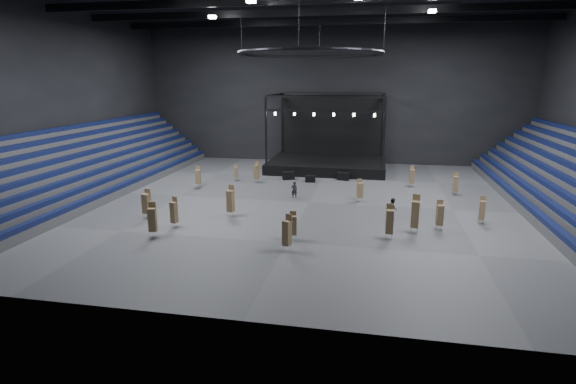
% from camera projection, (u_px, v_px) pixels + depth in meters
% --- Properties ---
extents(floor, '(50.00, 50.00, 0.00)m').
position_uv_depth(floor, '(309.00, 202.00, 40.85)').
color(floor, '#4A4A4D').
rests_on(floor, ground).
extents(wall_back, '(50.00, 0.20, 18.00)m').
position_uv_depth(wall_back, '(333.00, 94.00, 58.63)').
color(wall_back, black).
rests_on(wall_back, ground).
extents(wall_front, '(50.00, 0.20, 18.00)m').
position_uv_depth(wall_front, '(238.00, 127.00, 18.65)').
color(wall_front, black).
rests_on(wall_front, ground).
extents(wall_left, '(0.20, 42.00, 18.00)m').
position_uv_depth(wall_left, '(53.00, 99.00, 43.22)').
color(wall_left, black).
rests_on(wall_left, ground).
extents(bleachers_left, '(7.20, 40.00, 6.40)m').
position_uv_depth(bleachers_left, '(81.00, 174.00, 44.63)').
color(bleachers_left, '#464648').
rests_on(bleachers_left, floor).
extents(stage, '(14.00, 10.00, 9.20)m').
position_uv_depth(stage, '(328.00, 157.00, 55.95)').
color(stage, black).
rests_on(stage, floor).
extents(truss_ring, '(12.30, 12.30, 5.15)m').
position_uv_depth(truss_ring, '(311.00, 53.00, 37.66)').
color(truss_ring, black).
rests_on(truss_ring, ceiling).
extents(roof_girders, '(49.00, 30.35, 0.70)m').
position_uv_depth(roof_girders, '(311.00, 0.00, 36.63)').
color(roof_girders, black).
rests_on(roof_girders, ceiling).
extents(flight_case_left, '(1.46, 1.06, 0.88)m').
position_uv_depth(flight_case_left, '(288.00, 176.00, 50.05)').
color(flight_case_left, black).
rests_on(flight_case_left, floor).
extents(flight_case_mid, '(1.09, 0.57, 0.72)m').
position_uv_depth(flight_case_mid, '(310.00, 179.00, 48.77)').
color(flight_case_mid, black).
rests_on(flight_case_mid, floor).
extents(flight_case_right, '(1.40, 0.87, 0.87)m').
position_uv_depth(flight_case_right, '(343.00, 176.00, 49.71)').
color(flight_case_right, black).
rests_on(flight_case_right, floor).
extents(chair_stack_0, '(0.66, 0.66, 2.54)m').
position_uv_depth(chair_stack_0, '(152.00, 219.00, 31.64)').
color(chair_stack_0, silver).
rests_on(chair_stack_0, floor).
extents(chair_stack_1, '(0.64, 0.64, 2.42)m').
position_uv_depth(chair_stack_1, '(147.00, 203.00, 35.85)').
color(chair_stack_1, silver).
rests_on(chair_stack_1, floor).
extents(chair_stack_2, '(0.61, 0.61, 2.11)m').
position_uv_depth(chair_stack_2, '(360.00, 190.00, 40.81)').
color(chair_stack_2, silver).
rests_on(chair_stack_2, floor).
extents(chair_stack_3, '(0.66, 0.66, 2.25)m').
position_uv_depth(chair_stack_3, '(198.00, 176.00, 46.02)').
color(chair_stack_3, silver).
rests_on(chair_stack_3, floor).
extents(chair_stack_4, '(0.53, 0.53, 2.53)m').
position_uv_depth(chair_stack_4, '(390.00, 221.00, 31.22)').
color(chair_stack_4, silver).
rests_on(chair_stack_4, floor).
extents(chair_stack_5, '(0.53, 0.53, 2.30)m').
position_uv_depth(chair_stack_5, '(440.00, 215.00, 33.12)').
color(chair_stack_5, silver).
rests_on(chair_stack_5, floor).
extents(chair_stack_6, '(0.62, 0.62, 2.90)m').
position_uv_depth(chair_stack_6, '(415.00, 214.00, 32.39)').
color(chair_stack_6, silver).
rests_on(chair_stack_6, floor).
extents(chair_stack_7, '(0.59, 0.59, 2.61)m').
position_uv_depth(chair_stack_7, '(231.00, 200.00, 36.40)').
color(chair_stack_7, silver).
rests_on(chair_stack_7, floor).
extents(chair_stack_8, '(0.51, 0.51, 2.15)m').
position_uv_depth(chair_stack_8, '(456.00, 183.00, 43.35)').
color(chair_stack_8, silver).
rests_on(chair_stack_8, floor).
extents(chair_stack_9, '(0.52, 0.52, 2.22)m').
position_uv_depth(chair_stack_9, '(482.00, 210.00, 34.51)').
color(chair_stack_9, silver).
rests_on(chair_stack_9, floor).
extents(chair_stack_10, '(0.63, 0.63, 2.47)m').
position_uv_depth(chair_stack_10, '(287.00, 232.00, 29.07)').
color(chair_stack_10, silver).
rests_on(chair_stack_10, floor).
extents(chair_stack_11, '(0.57, 0.57, 2.30)m').
position_uv_depth(chair_stack_11, '(257.00, 172.00, 48.42)').
color(chair_stack_11, silver).
rests_on(chair_stack_11, floor).
extents(chair_stack_12, '(0.49, 0.49, 1.77)m').
position_uv_depth(chair_stack_12, '(236.00, 172.00, 49.43)').
color(chair_stack_12, silver).
rests_on(chair_stack_12, floor).
extents(chair_stack_13, '(0.56, 0.56, 2.05)m').
position_uv_depth(chair_stack_13, '(293.00, 225.00, 31.14)').
color(chair_stack_13, silver).
rests_on(chair_stack_13, floor).
extents(chair_stack_14, '(0.47, 0.47, 2.20)m').
position_uv_depth(chair_stack_14, '(412.00, 176.00, 46.44)').
color(chair_stack_14, silver).
rests_on(chair_stack_14, floor).
extents(chair_stack_15, '(0.53, 0.53, 2.35)m').
position_uv_depth(chair_stack_15, '(174.00, 212.00, 33.81)').
color(chair_stack_15, silver).
rests_on(chair_stack_15, floor).
extents(man_center, '(0.69, 0.58, 1.60)m').
position_uv_depth(man_center, '(294.00, 190.00, 42.16)').
color(man_center, black).
rests_on(man_center, floor).
extents(crew_member, '(0.77, 0.92, 1.71)m').
position_uv_depth(crew_member, '(393.00, 208.00, 35.93)').
color(crew_member, black).
rests_on(crew_member, floor).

